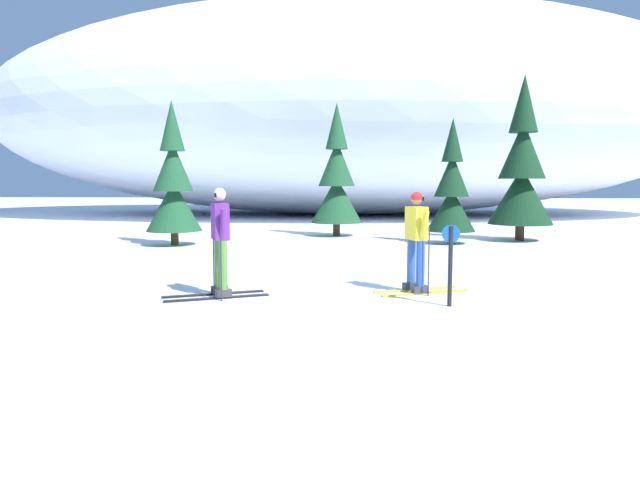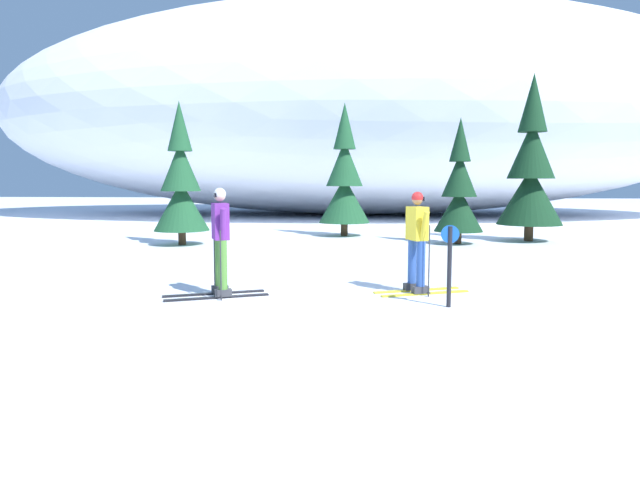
% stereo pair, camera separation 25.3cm
% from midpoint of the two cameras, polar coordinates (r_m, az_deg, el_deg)
% --- Properties ---
extents(ground_plane, '(120.00, 120.00, 0.00)m').
position_cam_midpoint_polar(ground_plane, '(9.37, 2.14, -6.18)').
color(ground_plane, white).
extents(skier_yellow_jacket, '(1.69, 1.03, 1.78)m').
position_cam_midpoint_polar(skier_yellow_jacket, '(10.13, 10.35, -0.01)').
color(skier_yellow_jacket, gold).
rests_on(skier_yellow_jacket, ground).
extents(skier_purple_jacket, '(1.79, 1.12, 1.85)m').
position_cam_midpoint_polar(skier_purple_jacket, '(9.82, -9.18, 0.11)').
color(skier_purple_jacket, black).
rests_on(skier_purple_jacket, ground).
extents(pine_tree_far_left, '(1.70, 1.70, 4.40)m').
position_cam_midpoint_polar(pine_tree_far_left, '(18.11, -13.28, 5.33)').
color(pine_tree_far_left, '#47301E').
rests_on(pine_tree_far_left, ground).
extents(pine_tree_center_left, '(1.83, 1.83, 4.74)m').
position_cam_midpoint_polar(pine_tree_center_left, '(20.60, 2.80, 5.92)').
color(pine_tree_center_left, '#47301E').
rests_on(pine_tree_center_left, ground).
extents(pine_tree_center_right, '(1.51, 1.51, 3.92)m').
position_cam_midpoint_polar(pine_tree_center_right, '(18.43, 14.06, 4.70)').
color(pine_tree_center_right, '#47301E').
rests_on(pine_tree_center_right, ground).
extents(pine_tree_far_right, '(2.09, 2.09, 5.42)m').
position_cam_midpoint_polar(pine_tree_far_right, '(20.01, 20.58, 6.38)').
color(pine_tree_far_right, '#47301E').
rests_on(pine_tree_far_right, ground).
extents(snow_ridge_background, '(43.48, 21.97, 12.14)m').
position_cam_midpoint_polar(snow_ridge_background, '(34.86, 4.18, 12.60)').
color(snow_ridge_background, white).
rests_on(snow_ridge_background, ground).
extents(trail_marker_post, '(0.28, 0.07, 1.28)m').
position_cam_midpoint_polar(trail_marker_post, '(9.12, 13.54, -1.98)').
color(trail_marker_post, black).
rests_on(trail_marker_post, ground).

